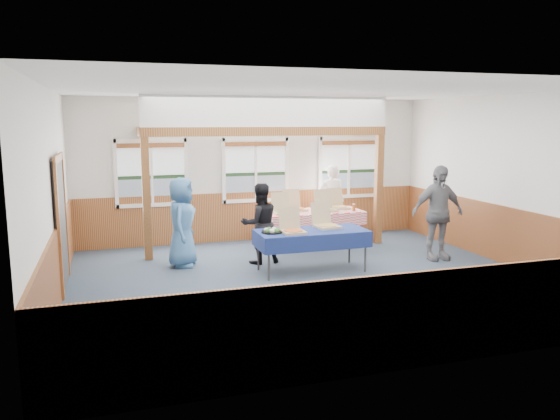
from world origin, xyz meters
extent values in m
plane|color=#2B3847|center=(0.00, 0.00, 0.00)|extent=(8.00, 8.00, 0.00)
plane|color=white|center=(0.00, 0.00, 3.20)|extent=(8.00, 8.00, 0.00)
plane|color=silver|center=(0.00, 3.50, 1.60)|extent=(8.00, 0.00, 8.00)
plane|color=silver|center=(0.00, -3.50, 1.60)|extent=(8.00, 0.00, 8.00)
plane|color=silver|center=(-4.00, 0.00, 1.60)|extent=(0.00, 8.00, 8.00)
plane|color=silver|center=(4.00, 0.00, 1.60)|extent=(0.00, 8.00, 8.00)
cube|color=brown|center=(0.00, 3.48, 0.55)|extent=(7.98, 0.05, 1.10)
cube|color=brown|center=(0.00, -3.48, 0.55)|extent=(7.98, 0.05, 1.10)
cube|color=brown|center=(-3.98, 0.00, 0.55)|extent=(0.05, 6.98, 1.10)
cube|color=brown|center=(3.98, 0.00, 0.55)|extent=(0.05, 6.98, 1.10)
cube|color=#333333|center=(-3.96, 0.90, 1.05)|extent=(0.06, 1.30, 2.10)
cube|color=white|center=(-2.30, 3.44, 0.91)|extent=(1.52, 0.05, 0.08)
cube|color=white|center=(-2.30, 3.44, 2.29)|extent=(1.52, 0.05, 0.08)
cube|color=white|center=(-3.04, 3.44, 1.60)|extent=(0.08, 0.05, 1.46)
cube|color=white|center=(-1.56, 3.44, 1.60)|extent=(0.08, 0.05, 1.46)
cube|color=white|center=(-2.30, 3.44, 1.60)|extent=(0.05, 0.05, 1.30)
cube|color=gray|center=(-2.30, 3.48, 1.21)|extent=(1.40, 0.02, 0.52)
cube|color=#193219|center=(-2.30, 3.48, 1.51)|extent=(1.40, 0.02, 0.08)
cube|color=silver|center=(-2.30, 3.48, 1.90)|extent=(1.40, 0.02, 0.70)
cube|color=brown|center=(-2.30, 3.42, 2.19)|extent=(1.40, 0.07, 0.10)
cube|color=white|center=(0.00, 3.44, 0.91)|extent=(1.52, 0.05, 0.08)
cube|color=white|center=(0.00, 3.44, 2.29)|extent=(1.52, 0.05, 0.08)
cube|color=white|center=(-0.74, 3.44, 1.60)|extent=(0.08, 0.05, 1.46)
cube|color=white|center=(0.74, 3.44, 1.60)|extent=(0.08, 0.05, 1.46)
cube|color=white|center=(0.00, 3.44, 1.60)|extent=(0.05, 0.05, 1.30)
cube|color=gray|center=(0.00, 3.48, 1.21)|extent=(1.40, 0.02, 0.52)
cube|color=#193219|center=(0.00, 3.48, 1.51)|extent=(1.40, 0.02, 0.08)
cube|color=silver|center=(0.00, 3.48, 1.90)|extent=(1.40, 0.02, 0.70)
cube|color=brown|center=(0.00, 3.42, 2.19)|extent=(1.40, 0.07, 0.10)
cube|color=white|center=(2.30, 3.44, 0.91)|extent=(1.52, 0.05, 0.08)
cube|color=white|center=(2.30, 3.44, 2.29)|extent=(1.52, 0.05, 0.08)
cube|color=white|center=(1.56, 3.44, 1.60)|extent=(0.08, 0.05, 1.46)
cube|color=white|center=(3.04, 3.44, 1.60)|extent=(0.08, 0.05, 1.46)
cube|color=white|center=(2.30, 3.44, 1.60)|extent=(0.05, 0.05, 1.30)
cube|color=gray|center=(2.30, 3.48, 1.21)|extent=(1.40, 0.02, 0.52)
cube|color=#193219|center=(2.30, 3.48, 1.51)|extent=(1.40, 0.02, 0.08)
cube|color=silver|center=(2.30, 3.48, 1.90)|extent=(1.40, 0.02, 0.70)
cube|color=brown|center=(2.30, 3.42, 2.19)|extent=(1.40, 0.07, 0.10)
cube|color=brown|center=(-2.50, 2.30, 1.20)|extent=(0.15, 0.15, 2.40)
cube|color=brown|center=(2.50, 2.30, 1.20)|extent=(0.15, 0.15, 2.40)
cube|color=brown|center=(0.00, 2.30, 2.49)|extent=(5.15, 0.18, 0.18)
cylinder|color=#333333|center=(-0.64, 0.20, 0.36)|extent=(0.04, 0.04, 0.73)
cylinder|color=#333333|center=(-0.64, 0.89, 0.36)|extent=(0.04, 0.04, 0.73)
cylinder|color=#333333|center=(1.17, 0.20, 0.36)|extent=(0.04, 0.04, 0.73)
cylinder|color=#333333|center=(1.17, 0.89, 0.36)|extent=(0.04, 0.04, 0.73)
cube|color=#333333|center=(0.26, 0.55, 0.73)|extent=(2.07, 1.22, 0.03)
cube|color=navy|center=(0.26, 0.55, 0.75)|extent=(2.14, 1.29, 0.01)
cube|color=navy|center=(0.26, 0.11, 0.61)|extent=(1.95, 0.45, 0.28)
cube|color=navy|center=(0.26, 0.98, 0.61)|extent=(1.95, 0.45, 0.28)
cylinder|color=#333333|center=(0.08, 2.15, 0.36)|extent=(0.04, 0.04, 0.73)
cylinder|color=#333333|center=(0.08, 2.89, 0.36)|extent=(0.04, 0.04, 0.73)
cylinder|color=#333333|center=(2.02, 2.15, 0.36)|extent=(0.04, 0.04, 0.73)
cylinder|color=#333333|center=(2.02, 2.89, 0.36)|extent=(0.04, 0.04, 0.73)
cube|color=#333333|center=(1.05, 2.52, 0.73)|extent=(2.20, 1.30, 0.03)
cube|color=red|center=(1.05, 2.52, 0.75)|extent=(2.27, 1.37, 0.01)
cube|color=red|center=(1.05, 2.06, 0.61)|extent=(2.07, 0.48, 0.28)
cube|color=red|center=(1.05, 2.98, 0.61)|extent=(2.07, 0.48, 0.28)
cube|color=tan|center=(-0.14, 0.40, 0.78)|extent=(0.39, 0.39, 0.04)
cylinder|color=orange|center=(-0.14, 0.40, 0.81)|extent=(0.34, 0.34, 0.01)
cube|color=tan|center=(-0.14, 0.63, 0.99)|extent=(0.39, 0.09, 0.38)
cube|color=tan|center=(0.61, 0.67, 0.78)|extent=(0.46, 0.46, 0.05)
cylinder|color=#E2D768|center=(0.61, 0.67, 0.81)|extent=(0.40, 0.40, 0.01)
cube|color=tan|center=(0.58, 0.91, 1.00)|extent=(0.42, 0.15, 0.40)
cube|color=tan|center=(0.30, 2.38, 0.78)|extent=(0.41, 0.41, 0.04)
cylinder|color=#C08B3C|center=(0.30, 2.38, 0.81)|extent=(0.36, 0.36, 0.01)
cube|color=tan|center=(0.32, 2.62, 0.99)|extent=(0.39, 0.12, 0.38)
cube|color=tan|center=(0.70, 2.67, 0.78)|extent=(0.44, 0.44, 0.05)
cylinder|color=orange|center=(0.70, 2.67, 0.81)|extent=(0.39, 0.39, 0.01)
cube|color=tan|center=(0.68, 2.92, 1.00)|extent=(0.41, 0.14, 0.40)
cube|color=tan|center=(1.30, 2.40, 0.78)|extent=(0.44, 0.44, 0.05)
cylinder|color=#C08B3C|center=(1.30, 2.40, 0.81)|extent=(0.39, 0.39, 0.01)
cube|color=tan|center=(1.32, 2.65, 1.00)|extent=(0.42, 0.13, 0.40)
cube|color=tan|center=(1.70, 2.62, 0.78)|extent=(0.43, 0.43, 0.05)
cylinder|color=#E2D768|center=(1.70, 2.62, 0.81)|extent=(0.37, 0.37, 0.01)
cube|color=tan|center=(1.69, 2.87, 1.00)|extent=(0.41, 0.12, 0.40)
cylinder|color=black|center=(-0.49, 0.55, 0.77)|extent=(0.37, 0.37, 0.03)
cylinder|color=white|center=(-0.49, 0.55, 0.80)|extent=(0.08, 0.08, 0.04)
sphere|color=#3B742C|center=(-0.38, 0.55, 0.80)|extent=(0.08, 0.08, 0.08)
sphere|color=silver|center=(-0.42, 0.63, 0.80)|extent=(0.08, 0.08, 0.08)
sphere|color=#3B742C|center=(-0.51, 0.65, 0.80)|extent=(0.08, 0.08, 0.08)
sphere|color=silver|center=(-0.58, 0.59, 0.80)|extent=(0.08, 0.08, 0.08)
sphere|color=#3B742C|center=(-0.58, 0.50, 0.80)|extent=(0.08, 0.08, 0.08)
sphere|color=silver|center=(-0.51, 0.45, 0.80)|extent=(0.08, 0.08, 0.08)
sphere|color=#3B742C|center=(-0.42, 0.47, 0.80)|extent=(0.08, 0.08, 0.08)
cylinder|color=#944818|center=(1.90, 2.27, 0.83)|extent=(0.07, 0.07, 0.15)
imported|color=white|center=(1.71, 3.10, 0.86)|extent=(0.69, 0.52, 1.71)
imported|color=black|center=(-0.47, 1.39, 0.77)|extent=(0.79, 0.64, 1.54)
imported|color=teal|center=(-1.92, 1.61, 0.84)|extent=(0.76, 0.94, 1.68)
imported|color=slate|center=(2.91, 0.62, 0.93)|extent=(1.10, 0.47, 1.86)
camera|label=1|loc=(-3.16, -8.46, 2.71)|focal=35.00mm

